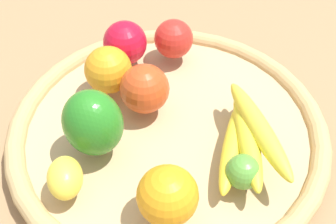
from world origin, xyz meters
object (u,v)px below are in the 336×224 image
Objects in this scene: apple_0 at (125,43)px; banana_bunch at (247,135)px; orange_1 at (108,70)px; apple_2 at (174,39)px; lemon_0 at (65,178)px; bell_pepper at (93,123)px; orange_0 at (168,196)px; apple_1 at (145,89)px; lime_0 at (243,172)px.

banana_bunch is at bearing -35.26° from apple_0.
orange_1 is (-0.01, -0.07, 0.00)m from apple_0.
apple_2 reaches higher than lemon_0.
banana_bunch is 0.23m from orange_1.
orange_1 reaches higher than lemon_0.
lemon_0 is (-0.01, -0.07, -0.03)m from bell_pepper.
apple_0 reaches higher than lemon_0.
banana_bunch is 2.57× the size of apple_0.
banana_bunch is 0.20m from bell_pepper.
orange_0 is 0.18m from apple_1.
bell_pepper is at bearing 174.78° from lime_0.
orange_1 is (-0.13, 0.20, -0.00)m from orange_0.
orange_1 is (-0.02, 0.12, -0.01)m from bell_pepper.
bell_pepper reaches higher than banana_bunch.
apple_2 is 0.30m from lemon_0.
apple_2 is 1.07× the size of lemon_0.
lime_0 is 0.76× the size of lemon_0.
bell_pepper is 1.34× the size of apple_0.
lime_0 is 0.64× the size of apple_0.
apple_2 is 0.89× the size of orange_1.
lemon_0 is (-0.06, -0.16, -0.01)m from apple_1.
bell_pepper is 0.19m from apple_0.
apple_1 and orange_1 have the same top height.
bell_pepper is at bearing 78.90° from lemon_0.
apple_1 is at bearing 162.06° from banana_bunch.
apple_2 is at bearing 127.24° from banana_bunch.
bell_pepper is 0.10m from apple_1.
orange_0 is 1.01× the size of apple_1.
apple_0 is 0.26m from lemon_0.
bell_pepper is (-0.20, -0.04, 0.02)m from banana_bunch.
lemon_0 is (-0.21, -0.11, -0.00)m from banana_bunch.
apple_0 is at bearing 120.13° from apple_1.
lime_0 is (0.15, -0.11, -0.01)m from apple_1.
orange_0 is at bearing -124.24° from banana_bunch.
bell_pepper reaches higher than apple_0.
bell_pepper is at bearing -106.04° from apple_2.
bell_pepper is 1.32× the size of apple_1.
lemon_0 is (-0.13, 0.01, -0.01)m from orange_0.
apple_2 is 0.27m from lime_0.
apple_1 is at bearing 112.48° from orange_0.
bell_pepper is 1.59× the size of lemon_0.
apple_0 is (-0.07, -0.03, 0.00)m from apple_2.
orange_1 reaches higher than banana_bunch.
lemon_0 is (-0.08, -0.29, -0.01)m from apple_2.
apple_1 is at bearing -24.47° from orange_1.
apple_1 reaches higher than lime_0.
apple_2 is at bearing 100.24° from orange_0.
apple_1 is (0.05, 0.09, -0.01)m from bell_pepper.
bell_pepper reaches higher than lemon_0.
banana_bunch is 3.05× the size of lemon_0.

